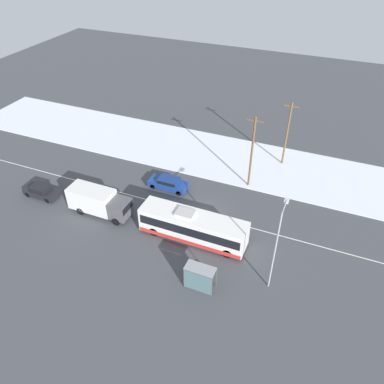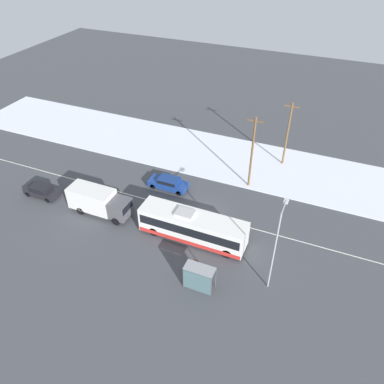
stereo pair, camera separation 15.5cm
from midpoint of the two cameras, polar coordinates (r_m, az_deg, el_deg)
ground_plane at (r=40.39m, az=1.75°, el=-3.49°), size 120.00×120.00×0.00m
snow_lot at (r=49.44m, az=6.79°, el=4.86°), size 80.00×10.90×0.12m
lane_marking_center at (r=40.39m, az=1.75°, el=-3.48°), size 60.00×0.12×0.00m
city_bus at (r=36.69m, az=0.23°, el=-5.30°), size 10.71×2.57×3.16m
box_truck at (r=40.87m, az=-13.96°, el=-1.30°), size 6.84×2.30×2.89m
sedan_car at (r=43.74m, az=-3.50°, el=1.41°), size 4.64×1.80×1.41m
parked_car_near_truck at (r=45.84m, az=-21.84°, el=0.28°), size 4.07×1.80×1.40m
pedestrian_at_stop at (r=33.89m, az=0.73°, el=-10.95°), size 0.64×0.29×1.79m
bus_shelter at (r=32.25m, az=1.11°, el=-12.72°), size 2.61×1.20×2.40m
streetlamp at (r=30.88m, az=12.91°, el=-7.31°), size 0.36×2.26×8.38m
utility_pole_roadside at (r=42.45m, az=9.24°, el=6.04°), size 1.80×0.24×8.96m
utility_pole_snowlot at (r=47.63m, az=14.42°, el=8.63°), size 1.80×0.24×8.45m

